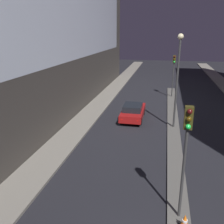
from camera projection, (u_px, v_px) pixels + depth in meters
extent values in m
cube|color=#56544F|center=(173.00, 123.00, 21.84)|extent=(0.98, 28.51, 0.13)
cylinder|color=#383838|center=(183.00, 175.00, 10.19)|extent=(0.12, 0.12, 4.05)
cube|color=#3D3814|center=(189.00, 118.00, 9.43)|extent=(0.32, 0.28, 0.90)
sphere|color=#4C0F0F|center=(190.00, 112.00, 9.17)|extent=(0.20, 0.20, 0.20)
sphere|color=#4C380A|center=(189.00, 119.00, 9.26)|extent=(0.20, 0.20, 0.20)
sphere|color=#1EEA4C|center=(188.00, 127.00, 9.35)|extent=(0.20, 0.20, 0.20)
cylinder|color=#383838|center=(173.00, 80.00, 30.00)|extent=(0.12, 0.12, 4.05)
cube|color=#3D3814|center=(174.00, 59.00, 29.24)|extent=(0.32, 0.28, 0.90)
sphere|color=#4C0F0F|center=(175.00, 57.00, 28.98)|extent=(0.20, 0.20, 0.20)
sphere|color=#4C380A|center=(174.00, 59.00, 29.07)|extent=(0.20, 0.20, 0.20)
sphere|color=#1EEA4C|center=(174.00, 62.00, 29.16)|extent=(0.20, 0.20, 0.20)
cylinder|color=#383838|center=(177.00, 85.00, 19.79)|extent=(0.16, 0.16, 7.11)
sphere|color=#F9EAB2|center=(181.00, 37.00, 18.66)|extent=(0.45, 0.45, 0.45)
cone|color=orange|center=(185.00, 221.00, 9.99)|extent=(0.41, 0.41, 0.66)
cylinder|color=white|center=(185.00, 221.00, 9.98)|extent=(0.22, 0.22, 0.09)
cube|color=maroon|center=(133.00, 112.00, 23.00)|extent=(1.89, 4.62, 0.62)
cube|color=black|center=(133.00, 107.00, 22.50)|extent=(1.61, 2.08, 0.52)
cube|color=red|center=(122.00, 120.00, 20.97)|extent=(0.14, 0.04, 0.10)
cube|color=red|center=(137.00, 121.00, 20.71)|extent=(0.14, 0.04, 0.10)
cylinder|color=black|center=(126.00, 110.00, 24.59)|extent=(0.22, 0.64, 0.64)
cylinder|color=black|center=(143.00, 111.00, 24.26)|extent=(0.22, 0.64, 0.64)
cylinder|color=black|center=(121.00, 120.00, 21.93)|extent=(0.22, 0.64, 0.64)
cylinder|color=black|center=(140.00, 121.00, 21.60)|extent=(0.22, 0.64, 0.64)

